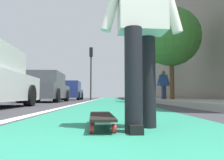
# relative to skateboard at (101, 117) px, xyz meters

# --- Properties ---
(ground_plane) EXTENTS (80.00, 80.00, 0.00)m
(ground_plane) POSITION_rel_skateboard_xyz_m (8.45, -0.14, -0.09)
(ground_plane) COLOR #38383D
(bike_lane_paint) EXTENTS (56.00, 2.17, 0.00)m
(bike_lane_paint) POSITION_rel_skateboard_xyz_m (22.45, -0.14, -0.09)
(bike_lane_paint) COLOR #288466
(bike_lane_paint) RESTS_ON ground
(lane_stripe_white) EXTENTS (52.00, 0.16, 0.01)m
(lane_stripe_white) POSITION_rel_skateboard_xyz_m (18.45, 1.09, -0.09)
(lane_stripe_white) COLOR silver
(lane_stripe_white) RESTS_ON ground
(sidewalk_curb) EXTENTS (52.00, 3.20, 0.15)m
(sidewalk_curb) POSITION_rel_skateboard_xyz_m (16.45, -3.58, -0.02)
(sidewalk_curb) COLOR #9E9B93
(sidewalk_curb) RESTS_ON ground
(building_facade) EXTENTS (40.00, 1.20, 10.69)m
(building_facade) POSITION_rel_skateboard_xyz_m (20.45, -6.07, 5.25)
(building_facade) COLOR gray
(building_facade) RESTS_ON ground
(skateboard) EXTENTS (0.85, 0.26, 0.11)m
(skateboard) POSITION_rel_skateboard_xyz_m (0.00, 0.00, 0.00)
(skateboard) COLOR red
(skateboard) RESTS_ON ground
(skater_person) EXTENTS (0.48, 0.72, 1.64)m
(skater_person) POSITION_rel_skateboard_xyz_m (-0.15, -0.35, 0.84)
(skater_person) COLOR black
(skater_person) RESTS_ON ground
(parked_car_mid) EXTENTS (4.25, 1.93, 1.48)m
(parked_car_mid) POSITION_rel_skateboard_xyz_m (9.17, 3.14, 0.62)
(parked_car_mid) COLOR #4C5156
(parked_car_mid) RESTS_ON ground
(parked_car_far) EXTENTS (4.15, 1.98, 1.49)m
(parked_car_far) POSITION_rel_skateboard_xyz_m (15.68, 3.10, 0.62)
(parked_car_far) COLOR navy
(parked_car_far) RESTS_ON ground
(traffic_light) EXTENTS (0.33, 0.28, 4.52)m
(traffic_light) POSITION_rel_skateboard_xyz_m (16.79, 1.49, 3.02)
(traffic_light) COLOR #2D2D2D
(traffic_light) RESTS_ON ground
(street_tree_mid) EXTENTS (2.92, 2.92, 4.72)m
(street_tree_mid) POSITION_rel_skateboard_xyz_m (8.77, -3.18, 3.16)
(street_tree_mid) COLOR brown
(street_tree_mid) RESTS_ON ground
(street_tree_far) EXTENTS (2.37, 2.37, 5.08)m
(street_tree_far) POSITION_rel_skateboard_xyz_m (15.73, -3.18, 3.76)
(street_tree_far) COLOR brown
(street_tree_far) RESTS_ON ground
(pedestrian_distant) EXTENTS (0.47, 0.73, 1.66)m
(pedestrian_distant) POSITION_rel_skateboard_xyz_m (9.68, -2.99, 0.86)
(pedestrian_distant) COLOR #384260
(pedestrian_distant) RESTS_ON ground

